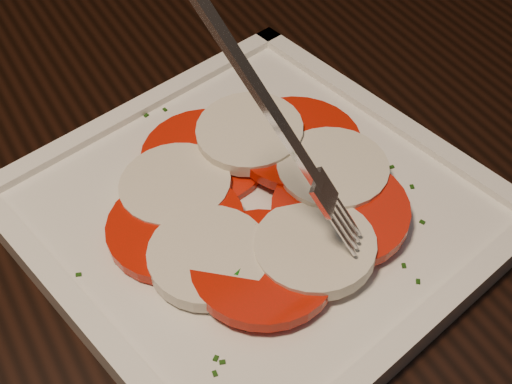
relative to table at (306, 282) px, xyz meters
The scene contains 5 objects.
table is the anchor object (origin of this frame).
chair 0.66m from the table, 84.09° to the left, with size 0.54×0.54×0.93m.
plate 0.12m from the table, behind, with size 0.28×0.28×0.01m, color white.
caprese_salad 0.13m from the table, behind, with size 0.23×0.23×0.03m.
fork 0.22m from the table, 160.51° to the right, with size 0.04×0.10×0.16m, color white, non-canonical shape.
Camera 1 is at (-0.15, -0.08, 1.13)m, focal length 50.00 mm.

